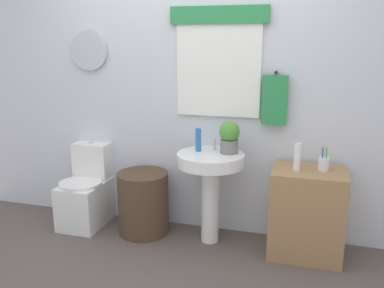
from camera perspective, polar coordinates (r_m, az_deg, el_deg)
name	(u,v)px	position (r m, az deg, el deg)	size (l,w,h in m)	color
back_wall	(195,84)	(3.58, 0.37, 8.30)	(4.40, 0.18, 2.60)	silver
toilet	(87,193)	(3.96, -14.47, -6.70)	(0.38, 0.51, 0.76)	white
laundry_hamper	(143,203)	(3.69, -6.80, -8.14)	(0.45, 0.45, 0.55)	#4C3828
pedestal_sink	(211,174)	(3.40, 2.60, -4.25)	(0.55, 0.55, 0.78)	white
faucet	(214,144)	(3.44, 3.11, -0.03)	(0.03, 0.03, 0.10)	silver
wooden_cabinet	(307,213)	(3.40, 15.69, -9.20)	(0.56, 0.44, 0.71)	#9E754C
soap_bottle	(198,140)	(3.39, 0.88, 0.59)	(0.05, 0.05, 0.19)	#2D6BB7
potted_plant	(229,137)	(3.34, 5.24, 1.03)	(0.17, 0.17, 0.26)	slate
lotion_bottle	(297,157)	(3.21, 14.47, -1.77)	(0.05, 0.05, 0.21)	white
toothbrush_cup	(324,164)	(3.29, 17.89, -2.63)	(0.08, 0.08, 0.19)	silver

